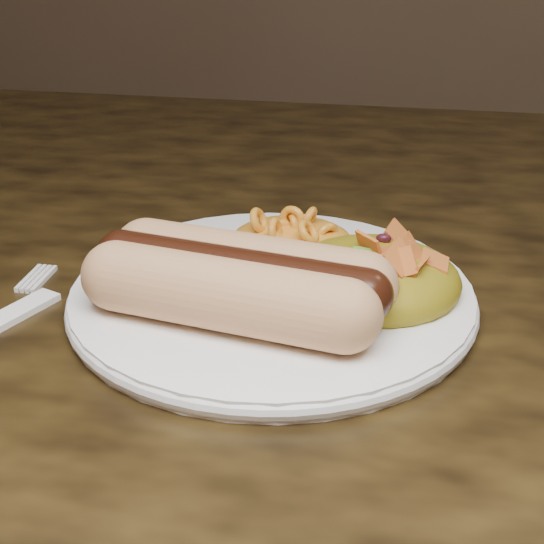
# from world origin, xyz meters

# --- Properties ---
(table) EXTENTS (1.60, 0.90, 0.75)m
(table) POSITION_xyz_m (0.00, 0.00, 0.66)
(table) COLOR #3A2A10
(table) RESTS_ON floor
(plate) EXTENTS (0.24, 0.24, 0.01)m
(plate) POSITION_xyz_m (-0.05, -0.02, 0.76)
(plate) COLOR white
(plate) RESTS_ON table
(hotdog) EXTENTS (0.14, 0.09, 0.04)m
(hotdog) POSITION_xyz_m (-0.07, -0.06, 0.78)
(hotdog) COLOR tan
(hotdog) RESTS_ON plate
(mac_and_cheese) EXTENTS (0.10, 0.10, 0.03)m
(mac_and_cheese) POSITION_xyz_m (-0.05, 0.04, 0.78)
(mac_and_cheese) COLOR yellow
(mac_and_cheese) RESTS_ON plate
(sour_cream) EXTENTS (0.05, 0.05, 0.02)m
(sour_cream) POSITION_xyz_m (-0.12, 0.00, 0.77)
(sour_cream) COLOR white
(sour_cream) RESTS_ON plate
(taco_salad) EXTENTS (0.10, 0.10, 0.05)m
(taco_salad) POSITION_xyz_m (0.00, -0.02, 0.78)
(taco_salad) COLOR #AB5F06
(taco_salad) RESTS_ON plate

